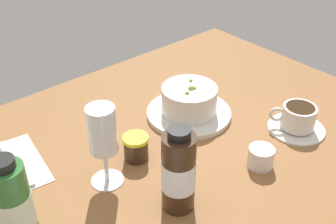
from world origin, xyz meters
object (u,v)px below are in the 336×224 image
wine_glass (103,134)px  sauce_bottle_brown (178,172)px  porridge_bowl (189,102)px  cutlery_setting (7,168)px  jam_jar (136,147)px  coffee_cup (297,119)px  creamer_jug (261,157)px  sauce_bottle_green (14,207)px

wine_glass → sauce_bottle_brown: size_ratio=1.00×
porridge_bowl → sauce_bottle_brown: sauce_bottle_brown is taller
cutlery_setting → porridge_bowl: bearing=166.6°
cutlery_setting → jam_jar: jam_jar is taller
jam_jar → sauce_bottle_brown: sauce_bottle_brown is taller
coffee_cup → creamer_jug: coffee_cup is taller
porridge_bowl → coffee_cup: (-14.41, 19.86, -0.91)cm
cutlery_setting → wine_glass: size_ratio=1.17×
porridge_bowl → cutlery_setting: 41.63cm
porridge_bowl → jam_jar: bearing=13.1°
porridge_bowl → wine_glass: bearing=12.7°
porridge_bowl → sauce_bottle_green: sauce_bottle_green is taller
creamer_jug → sauce_bottle_brown: sauce_bottle_brown is taller
coffee_cup → sauce_bottle_green: 61.07cm
coffee_cup → wine_glass: size_ratio=0.76×
creamer_jug → wine_glass: size_ratio=0.35×
coffee_cup → creamer_jug: 16.23cm
porridge_bowl → cutlery_setting: bearing=-13.4°
jam_jar → coffee_cup: bearing=155.0°
sauce_bottle_green → sauce_bottle_brown: 26.51cm
porridge_bowl → sauce_bottle_green: bearing=11.7°
coffee_cup → cutlery_setting: bearing=-28.3°
coffee_cup → porridge_bowl: bearing=-54.0°
coffee_cup → jam_jar: 36.64cm
coffee_cup → sauce_bottle_green: bearing=-9.8°
sauce_bottle_brown → wine_glass: bearing=-65.8°
cutlery_setting → creamer_jug: 50.38cm
porridge_bowl → wine_glass: 28.77cm
wine_glass → jam_jar: bearing=-168.1°
creamer_jug → sauce_bottle_green: (43.93, -13.01, 5.93)cm
cutlery_setting → creamer_jug: (-38.76, 32.12, 1.97)cm
wine_glass → coffee_cup: bearing=161.7°
creamer_jug → porridge_bowl: bearing=-94.1°
cutlery_setting → creamer_jug: bearing=140.4°
coffee_cup → sauce_bottle_green: size_ratio=0.73×
cutlery_setting → sauce_bottle_brown: size_ratio=1.16×
creamer_jug → coffee_cup: bearing=-170.7°
cutlery_setting → wine_glass: bearing=130.0°
cutlery_setting → coffee_cup: coffee_cup is taller
sauce_bottle_brown → porridge_bowl: bearing=-137.0°
jam_jar → sauce_bottle_brown: bearing=81.6°
coffee_cup → jam_jar: coffee_cup is taller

